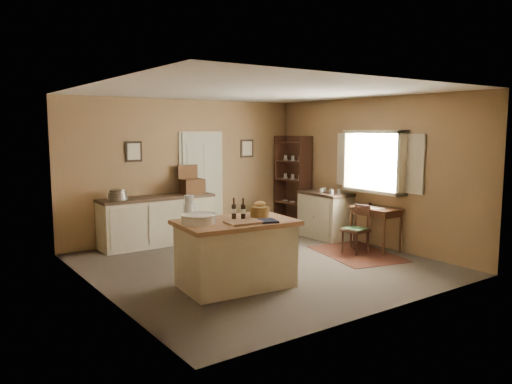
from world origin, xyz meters
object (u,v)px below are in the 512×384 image
Objects in this scene: work_island at (235,252)px; shelving_unit at (294,182)px; sideboard at (158,219)px; desk_chair at (356,230)px; right_cabinet at (325,215)px; writing_desk at (376,213)px.

work_island is 0.82× the size of shelving_unit.
shelving_unit is (3.09, -0.20, 0.51)m from sideboard.
shelving_unit is at bearing 72.48° from desk_chair.
work_island reaches higher than right_cabinet.
right_cabinet is (3.11, 1.55, -0.02)m from work_island.
right_cabinet is at bearing -24.65° from sideboard.
sideboard is at bearing 155.35° from right_cabinet.
shelving_unit is (3.27, 2.70, 0.51)m from work_island.
desk_chair is at bearing -103.88° from shelving_unit.
sideboard is (0.18, 2.90, -0.00)m from work_island.
writing_desk reaches higher than desk_chair.
work_island is 0.76× the size of sideboard.
desk_chair is (2.50, -2.57, -0.08)m from sideboard.
writing_desk is at bearing -89.99° from right_cabinet.
right_cabinet is (0.43, 1.22, 0.05)m from desk_chair.
shelving_unit is (0.15, 2.43, 0.33)m from writing_desk.
writing_desk is 0.42× the size of shelving_unit.
work_island is at bearing -140.40° from shelving_unit.
work_island is 1.97× the size of writing_desk.
work_island is at bearing -153.47° from right_cabinet.
shelving_unit reaches higher than right_cabinet.
shelving_unit is at bearing 44.92° from work_island.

